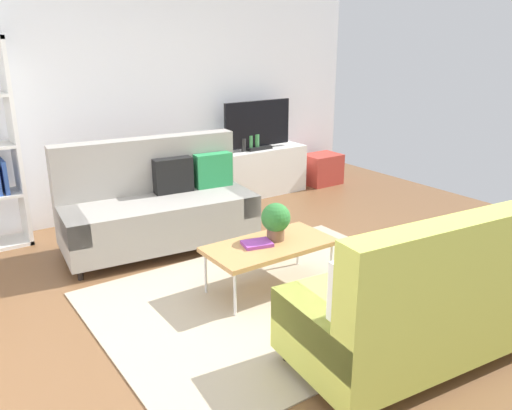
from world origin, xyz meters
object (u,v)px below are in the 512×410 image
couch_beige (158,205)px  tv (257,126)px  coffee_table (270,247)px  couch_green (431,299)px  vase_1 (229,145)px  bottle_0 (244,145)px  tv_console (257,172)px  potted_plant (276,220)px  bottle_2 (257,142)px  table_book_0 (257,244)px  storage_trunk (322,169)px  bottle_1 (251,143)px  vase_0 (217,149)px

couch_beige → tv: tv is taller
coffee_table → couch_green: bearing=-78.9°
couch_green → vase_1: bearing=83.9°
tv → bottle_0: 0.33m
tv_console → potted_plant: bearing=-121.3°
couch_beige → vase_1: bearing=-140.3°
couch_beige → tv_console: bearing=-147.5°
potted_plant → bottle_2: size_ratio=1.61×
coffee_table → tv_console: 2.79m
tv → table_book_0: size_ratio=4.17×
storage_trunk → vase_1: size_ratio=2.90×
couch_beige → bottle_2: bearing=-148.2°
coffee_table → tv: size_ratio=1.10×
coffee_table → bottle_1: 2.71m
couch_green → storage_trunk: 4.35m
tv_console → bottle_2: bearing=-119.7°
tv → bottle_2: (-0.02, -0.02, -0.21)m
vase_1 → tv_console: bearing=-7.1°
tv_console → bottle_1: bearing=-162.1°
tv → potted_plant: bearing=-121.6°
vase_1 → bottle_2: bottle_2 is taller
storage_trunk → bottle_2: bearing=176.9°
table_book_0 → bottle_1: bearing=56.9°
couch_green → storage_trunk: size_ratio=3.80×
coffee_table → vase_0: (0.92, 2.40, 0.31)m
table_book_0 → vase_1: bearing=63.0°
bottle_1 → table_book_0: bearing=-123.1°
storage_trunk → tv: bearing=175.8°
coffee_table → table_book_0: 0.12m
bottle_1 → potted_plant: bearing=-119.5°
couch_green → table_book_0: size_ratio=8.24×
couch_green → tv_console: (1.22, 3.77, -0.12)m
vase_1 → couch_beige: bearing=-146.3°
bottle_1 → vase_0: bearing=168.8°
couch_green → table_book_0: (-0.39, 1.45, -0.01)m
couch_beige → vase_0: (1.29, 0.98, 0.25)m
potted_plant → bottle_1: bearing=60.5°
couch_green → tv: tv is taller
table_book_0 → bottle_1: size_ratio=1.22×
tv → coffee_table: bearing=-122.7°
tv → tv_console: bearing=90.0°
table_book_0 → bottle_0: size_ratio=1.38×
vase_0 → storage_trunk: bearing=-5.1°
bottle_0 → bottle_2: (0.21, 0.00, 0.02)m
potted_plant → bottle_2: bearing=58.6°
couch_green → tv_console: bearing=78.1°
vase_0 → bottle_2: 0.57m
couch_green → storage_trunk: (2.32, 3.67, -0.22)m
tv → potted_plant: tv is taller
coffee_table → table_book_0: size_ratio=4.58×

